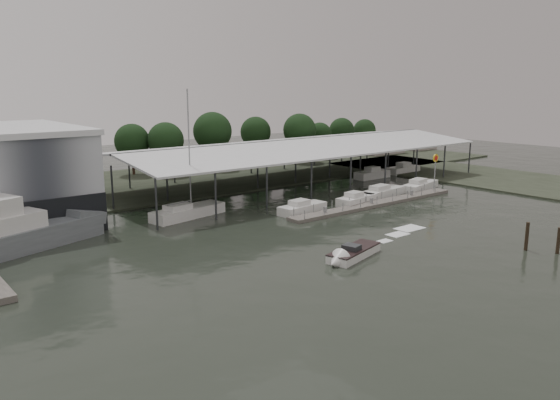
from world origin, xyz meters
TOP-DOWN VIEW (x-y plane):
  - ground at (0.00, 0.00)m, footprint 200.00×200.00m
  - land_strip_far at (0.00, 42.00)m, footprint 140.00×30.00m
  - land_strip_east at (45.00, 10.00)m, footprint 20.00×60.00m
  - covered_boat_shed at (17.00, 28.00)m, footprint 58.24×24.00m
  - floating_dock at (15.00, 10.00)m, footprint 28.00×2.00m
  - shell_fuel_sign at (27.00, 9.99)m, footprint 1.10×0.18m
  - distant_commercial_buildings at (59.03, 44.69)m, footprint 22.00×8.00m
  - grey_trawler at (-26.22, 18.01)m, footprint 19.38×10.61m
  - white_sailboat at (-6.84, 19.34)m, footprint 9.60×4.29m
  - speedboat_underway at (-3.35, -3.00)m, footprint 17.73×6.25m
  - moored_cruiser_0 at (4.84, 12.72)m, footprint 6.62×2.83m
  - moored_cruiser_1 at (13.40, 12.01)m, footprint 6.31×3.04m
  - moored_cruiser_2 at (19.56, 13.09)m, footprint 8.52×3.26m
  - moored_cruiser_3 at (27.75, 12.96)m, footprint 8.26×3.89m
  - horizon_tree_line at (21.96, 48.08)m, footprint 68.20×12.01m

SIDE VIEW (x-z plane):
  - ground at x=0.00m, z-range 0.00..0.00m
  - land_strip_far at x=0.00m, z-range -0.05..0.25m
  - land_strip_east at x=45.00m, z-range -0.05..0.25m
  - floating_dock at x=15.00m, z-range -0.50..0.90m
  - speedboat_underway at x=-3.35m, z-range -0.61..1.39m
  - moored_cruiser_0 at x=4.84m, z-range -0.24..1.46m
  - moored_cruiser_1 at x=13.40m, z-range -0.24..1.46m
  - moored_cruiser_2 at x=19.56m, z-range -0.24..1.46m
  - moored_cruiser_3 at x=27.75m, z-range -0.24..1.46m
  - white_sailboat at x=-6.84m, z-range -6.67..8.00m
  - grey_trawler at x=-26.22m, z-range -2.84..6.00m
  - distant_commercial_buildings at x=59.03m, z-range -0.16..3.84m
  - shell_fuel_sign at x=27.00m, z-range 1.15..6.70m
  - horizon_tree_line at x=21.96m, z-range 0.75..11.01m
  - covered_boat_shed at x=17.00m, z-range 2.65..9.61m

